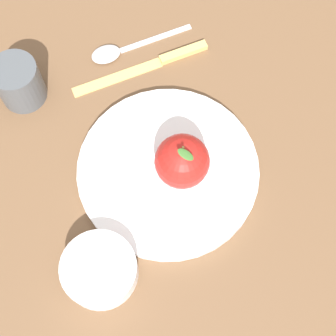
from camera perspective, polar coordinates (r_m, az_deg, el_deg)
name	(u,v)px	position (r m, az deg, el deg)	size (l,w,h in m)	color
ground_plane	(169,141)	(0.78, 0.06, 3.01)	(2.40, 2.40, 0.00)	brown
dinner_plate	(168,170)	(0.75, 0.00, -0.28)	(0.27, 0.27, 0.02)	white
apple	(179,162)	(0.71, 1.21, 0.64)	(0.08, 0.08, 0.09)	#B21E19
side_bowl	(99,270)	(0.70, -7.65, -11.16)	(0.10, 0.10, 0.04)	white
cup	(18,81)	(0.81, -16.34, 9.28)	(0.07, 0.07, 0.07)	#4C5156
knife	(153,64)	(0.84, -1.67, 11.52)	(0.03, 0.23, 0.01)	#D8B766
spoon	(117,51)	(0.86, -5.67, 12.88)	(0.04, 0.18, 0.01)	silver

